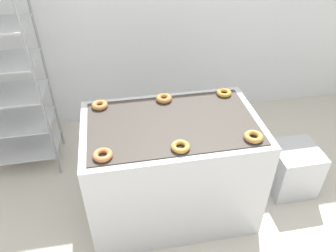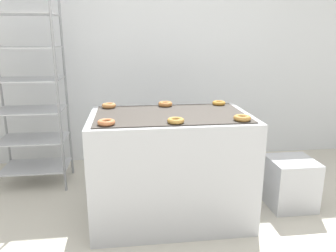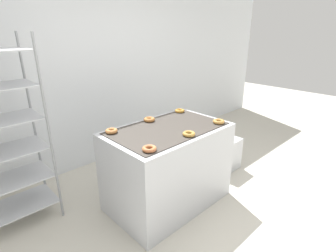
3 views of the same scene
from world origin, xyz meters
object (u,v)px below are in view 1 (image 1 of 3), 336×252
object	(u,v)px
baking_rack_cart	(1,79)
donut_far_right	(224,93)
donut_near_center	(181,147)
fryer_machine	(171,169)
donut_near_right	(253,137)
glaze_bin	(292,169)
donut_near_left	(103,155)
donut_far_left	(100,105)
donut_far_center	(164,98)

from	to	relation	value
baking_rack_cart	donut_far_right	distance (m)	1.87
donut_near_center	fryer_machine	bearing A→B (deg)	89.96
donut_near_right	donut_far_right	world-z (taller)	donut_near_right
glaze_bin	fryer_machine	bearing A→B (deg)	-178.28
fryer_machine	donut_near_left	xyz separation A→B (m)	(-0.49, -0.28, 0.47)
glaze_bin	donut_near_left	size ratio (longest dim) A/B	3.61
glaze_bin	donut_near_right	distance (m)	0.98
donut_far_left	glaze_bin	bearing A→B (deg)	-9.08
donut_near_left	donut_far_right	bearing A→B (deg)	30.60
donut_near_left	fryer_machine	bearing A→B (deg)	29.84
fryer_machine	donut_near_center	size ratio (longest dim) A/B	10.43
donut_far_right	donut_near_center	bearing A→B (deg)	-129.58
donut_near_right	donut_far_center	size ratio (longest dim) A/B	1.03
donut_near_center	donut_far_right	size ratio (longest dim) A/B	1.05
donut_far_right	donut_far_left	bearing A→B (deg)	-179.74
donut_far_right	donut_near_right	bearing A→B (deg)	-88.62
donut_near_right	donut_far_left	bearing A→B (deg)	150.18
donut_near_right	donut_far_center	xyz separation A→B (m)	(-0.50, 0.58, 0.00)
fryer_machine	donut_near_left	bearing A→B (deg)	-150.16
donut_far_center	donut_far_right	bearing A→B (deg)	-0.13
donut_near_right	donut_far_center	bearing A→B (deg)	131.07
donut_near_left	donut_near_right	bearing A→B (deg)	0.02
donut_far_center	donut_far_right	xyz separation A→B (m)	(0.49, -0.00, -0.00)
fryer_machine	donut_near_left	world-z (taller)	donut_near_left
donut_far_left	donut_far_center	xyz separation A→B (m)	(0.49, 0.01, 0.00)
donut_far_left	donut_far_center	world-z (taller)	donut_far_center
donut_near_left	donut_near_right	world-z (taller)	donut_near_right
donut_near_center	baking_rack_cart	bearing A→B (deg)	139.74
donut_far_left	donut_far_right	distance (m)	0.98
baking_rack_cart	donut_far_center	size ratio (longest dim) A/B	14.83
baking_rack_cart	donut_far_left	size ratio (longest dim) A/B	15.39
donut_near_center	glaze_bin	bearing A→B (deg)	16.29
donut_near_left	donut_far_right	world-z (taller)	donut_near_left
donut_near_left	donut_near_center	xyz separation A→B (m)	(0.49, -0.01, -0.00)
donut_near_left	donut_far_right	xyz separation A→B (m)	(0.97, 0.57, -0.00)
glaze_bin	donut_far_center	size ratio (longest dim) A/B	3.58
glaze_bin	donut_near_left	distance (m)	1.77
baking_rack_cart	donut_near_right	bearing A→B (deg)	-31.37
donut_near_left	donut_far_center	size ratio (longest dim) A/B	0.99
donut_near_center	donut_far_left	distance (m)	0.76
donut_near_center	donut_far_right	xyz separation A→B (m)	(0.48, 0.58, -0.00)
fryer_machine	donut_far_right	world-z (taller)	donut_far_right
donut_far_center	donut_far_right	world-z (taller)	donut_far_center
fryer_machine	baking_rack_cart	bearing A→B (deg)	147.95
donut_near_right	donut_near_center	bearing A→B (deg)	-178.99
baking_rack_cart	donut_near_right	distance (m)	2.12
baking_rack_cart	donut_near_right	size ratio (longest dim) A/B	14.46
donut_far_center	donut_far_left	bearing A→B (deg)	-179.35
donut_near_center	donut_near_right	distance (m)	0.50
donut_near_center	donut_far_right	bearing A→B (deg)	50.42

